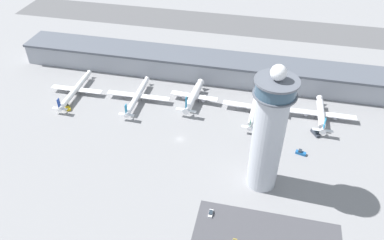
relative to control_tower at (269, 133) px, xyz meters
name	(u,v)px	position (x,y,z in m)	size (l,w,h in m)	color
ground_plane	(180,139)	(-47.58, 22.50, -32.27)	(1000.00, 1000.00, 0.00)	gray
terminal_building	(204,66)	(-47.58, 92.50, -24.18)	(263.01, 25.00, 15.98)	#9399A3
runway_strip	(224,24)	(-47.58, 184.99, -32.27)	(394.51, 44.00, 0.01)	#515154
control_tower	(269,133)	(0.00, 0.00, 0.00)	(18.74, 18.74, 66.97)	#ADB2BC
airplane_gate_alpha	(76,90)	(-125.73, 51.52, -28.59)	(34.83, 45.68, 10.95)	white
airplane_gate_bravo	(137,96)	(-83.28, 53.19, -28.30)	(41.44, 43.02, 11.30)	white
airplane_gate_charlie	(194,96)	(-47.69, 60.20, -27.66)	(30.91, 35.51, 14.43)	white
airplane_gate_delta	(254,107)	(-8.64, 57.00, -27.98)	(39.73, 43.45, 11.58)	white
airplane_gate_echo	(321,114)	(31.19, 59.33, -28.20)	(41.60, 34.75, 12.83)	white
service_truck_catering	(316,133)	(28.12, 43.93, -31.22)	(5.55, 6.99, 3.01)	black
service_truck_fuel	(301,153)	(19.65, 25.17, -31.32)	(5.89, 3.53, 2.75)	black
service_truck_baggage	(67,106)	(-124.66, 36.20, -31.21)	(7.51, 7.50, 3.05)	black
car_navy_sedan	(211,213)	(-20.79, -25.08, -31.73)	(1.84, 4.45, 1.41)	black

